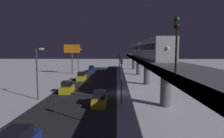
{
  "coord_description": "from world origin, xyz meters",
  "views": [
    {
      "loc": [
        -0.14,
        32.52,
        7.4
      ],
      "look_at": [
        1.21,
        -18.42,
        2.23
      ],
      "focal_mm": 30.53,
      "sensor_mm": 36.0,
      "label": 1
    }
  ],
  "objects": [
    {
      "name": "street_lamp_far",
      "position": [
        11.44,
        -25.0,
        4.81
      ],
      "size": [
        1.35,
        0.44,
        7.65
      ],
      "color": "#38383D",
      "rests_on": "ground_plane"
    },
    {
      "name": "ground_plane",
      "position": [
        0.0,
        0.0,
        0.0
      ],
      "size": [
        240.0,
        240.0,
        0.0
      ],
      "primitive_type": "plane",
      "color": "white"
    },
    {
      "name": "sedan_blue",
      "position": [
        8.57,
        -32.01,
        0.78
      ],
      "size": [
        1.91,
        4.04,
        1.97
      ],
      "color": "navy",
      "rests_on": "ground_plane"
    },
    {
      "name": "sedan_yellow_2",
      "position": [
        8.57,
        0.15,
        0.8
      ],
      "size": [
        1.8,
        4.03,
        1.97
      ],
      "color": "gold",
      "rests_on": "ground_plane"
    },
    {
      "name": "commercial_billboard",
      "position": [
        13.38,
        -24.44,
        6.83
      ],
      "size": [
        4.8,
        0.36,
        8.9
      ],
      "color": "#4C4C51",
      "rests_on": "ground_plane"
    },
    {
      "name": "rail_signal",
      "position": [
        -4.32,
        18.92,
        8.47
      ],
      "size": [
        0.36,
        0.41,
        4.0
      ],
      "color": "black",
      "rests_on": "elevated_railway"
    },
    {
      "name": "avenue_asphalt",
      "position": [
        5.37,
        0.0,
        0.0
      ],
      "size": [
        11.0,
        94.61,
        0.01
      ],
      "primitive_type": "cube",
      "color": "#28282D",
      "rests_on": "ground_plane"
    },
    {
      "name": "elevated_railway",
      "position": [
        -6.43,
        0.0,
        4.97
      ],
      "size": [
        5.0,
        94.61,
        5.74
      ],
      "color": "slate",
      "rests_on": "ground_plane"
    },
    {
      "name": "subway_train",
      "position": [
        -6.52,
        -10.19,
        7.52
      ],
      "size": [
        2.94,
        36.87,
        3.4
      ],
      "color": "#B7BABF",
      "rests_on": "elevated_railway"
    },
    {
      "name": "sedan_yellow_3",
      "position": [
        8.57,
        -13.38,
        0.8
      ],
      "size": [
        1.8,
        4.39,
        1.97
      ],
      "color": "gold",
      "rests_on": "ground_plane"
    },
    {
      "name": "sedan_yellow",
      "position": [
        2.17,
        7.73,
        0.8
      ],
      "size": [
        1.8,
        4.39,
        1.97
      ],
      "rotation": [
        0.0,
        0.0,
        3.14
      ],
      "color": "gold",
      "rests_on": "ground_plane"
    },
    {
      "name": "street_lamp_near",
      "position": [
        11.44,
        5.0,
        4.81
      ],
      "size": [
        1.35,
        0.44,
        7.65
      ],
      "color": "#38383D",
      "rests_on": "ground_plane"
    },
    {
      "name": "traffic_light_near",
      "position": [
        -0.73,
        7.06,
        4.2
      ],
      "size": [
        0.32,
        0.44,
        6.4
      ],
      "color": "#2D2D2D",
      "rests_on": "ground_plane"
    },
    {
      "name": "traffic_light_mid",
      "position": [
        -0.73,
        -15.45,
        4.2
      ],
      "size": [
        0.32,
        0.44,
        6.4
      ],
      "color": "#2D2D2D",
      "rests_on": "ground_plane"
    }
  ]
}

